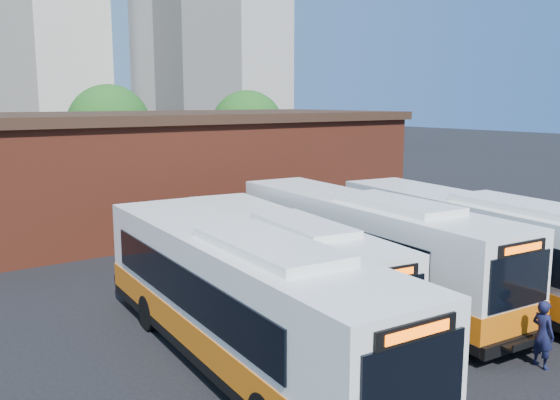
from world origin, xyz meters
TOP-DOWN VIEW (x-y plane):
  - ground at (0.00, 0.00)m, footprint 220.00×220.00m
  - bus_west at (-6.45, 0.95)m, footprint 3.78×13.96m
  - bus_midwest at (-3.03, 3.70)m, footprint 4.13×12.45m
  - bus_mideast at (0.39, 3.24)m, footprint 3.96×13.98m
  - bus_east at (3.81, 0.78)m, footprint 4.54×13.95m
  - transit_worker at (0.03, -4.01)m, footprint 0.55×0.74m
  - depot_building at (0.00, 20.00)m, footprint 28.60×12.60m
  - tree_mid at (2.00, 34.00)m, footprint 6.56×6.56m
  - tree_east at (13.00, 31.00)m, footprint 6.24×6.24m

SIDE VIEW (x-z plane):
  - ground at x=0.00m, z-range 0.00..0.00m
  - transit_worker at x=0.03m, z-range 0.00..1.86m
  - bus_midwest at x=-3.03m, z-range -0.15..3.19m
  - bus_east at x=3.81m, z-range -0.17..3.57m
  - bus_west at x=-6.45m, z-range -0.17..3.59m
  - bus_mideast at x=0.39m, z-range -0.17..3.59m
  - depot_building at x=0.00m, z-range 0.06..6.46m
  - tree_east at x=13.00m, z-range 0.85..8.81m
  - tree_mid at x=2.00m, z-range 0.90..9.26m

